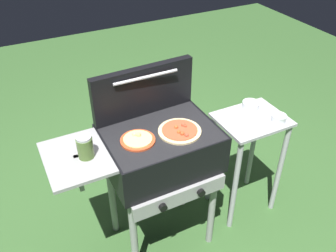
% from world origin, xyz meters
% --- Properties ---
extents(ground_plane, '(8.00, 8.00, 0.00)m').
position_xyz_m(ground_plane, '(0.00, 0.00, 0.00)').
color(ground_plane, '#38602D').
extents(grill, '(0.96, 0.53, 0.90)m').
position_xyz_m(grill, '(-0.01, -0.00, 0.76)').
color(grill, black).
rests_on(grill, ground_plane).
extents(grill_lid_open, '(0.63, 0.09, 0.30)m').
position_xyz_m(grill_lid_open, '(0.00, 0.21, 1.05)').
color(grill_lid_open, black).
rests_on(grill_lid_open, grill).
extents(pizza_pepperoni, '(0.24, 0.24, 0.03)m').
position_xyz_m(pizza_pepperoni, '(0.10, -0.06, 0.91)').
color(pizza_pepperoni, beige).
rests_on(pizza_pepperoni, grill).
extents(pizza_cheese, '(0.19, 0.19, 0.04)m').
position_xyz_m(pizza_cheese, '(-0.15, -0.03, 0.91)').
color(pizza_cheese, '#C64723').
rests_on(pizza_cheese, grill).
extents(sauce_jar, '(0.08, 0.08, 0.13)m').
position_xyz_m(sauce_jar, '(-0.43, -0.03, 0.96)').
color(sauce_jar, '#4C6B2D').
rests_on(sauce_jar, grill).
extents(prep_table, '(0.44, 0.36, 0.79)m').
position_xyz_m(prep_table, '(0.66, 0.00, 0.56)').
color(prep_table, '#B2B2B7').
rests_on(prep_table, ground_plane).
extents(topping_bowl_near, '(0.11, 0.11, 0.04)m').
position_xyz_m(topping_bowl_near, '(0.73, 0.10, 0.81)').
color(topping_bowl_near, silver).
rests_on(topping_bowl_near, prep_table).
extents(topping_bowl_far, '(0.09, 0.09, 0.04)m').
position_xyz_m(topping_bowl_far, '(0.79, -0.10, 0.81)').
color(topping_bowl_far, silver).
rests_on(topping_bowl_far, prep_table).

